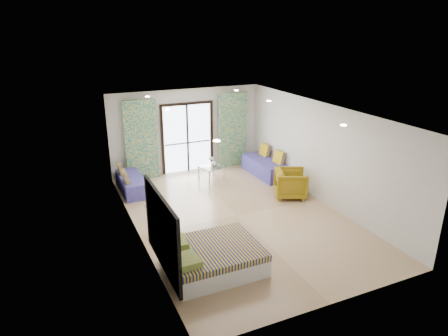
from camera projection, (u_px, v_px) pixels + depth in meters
name	position (u px, v px, depth m)	size (l,w,h in m)	color
floor	(237.00, 216.00, 10.17)	(5.00, 7.50, 0.01)	#9F805F
ceiling	(238.00, 111.00, 9.26)	(5.00, 7.50, 0.01)	silver
wall_back	(187.00, 131.00, 12.93)	(5.00, 0.01, 2.70)	silver
wall_front	(338.00, 236.00, 6.50)	(5.00, 0.01, 2.70)	silver
wall_left	(135.00, 181.00, 8.75)	(0.01, 7.50, 2.70)	silver
wall_right	(321.00, 153.00, 10.68)	(0.01, 7.50, 2.70)	silver
balcony_door	(187.00, 134.00, 12.94)	(1.76, 0.08, 2.28)	black
balcony_rail	(188.00, 143.00, 13.05)	(1.52, 0.03, 0.04)	#595451
curtain_left	(141.00, 140.00, 12.22)	(1.00, 0.10, 2.50)	silver
curtain_right	(232.00, 130.00, 13.41)	(1.00, 0.10, 2.50)	silver
downlight_a	(217.00, 141.00, 7.01)	(0.12, 0.12, 0.02)	#FFE0B2
downlight_b	(343.00, 125.00, 8.09)	(0.12, 0.12, 0.02)	#FFE0B2
downlight_c	(168.00, 109.00, 9.59)	(0.12, 0.12, 0.02)	#FFE0B2
downlight_d	(269.00, 101.00, 10.67)	(0.12, 0.12, 0.02)	#FFE0B2
downlight_e	(147.00, 97.00, 11.30)	(0.12, 0.12, 0.02)	#FFE0B2
downlight_f	(236.00, 90.00, 12.38)	(0.12, 0.12, 0.02)	#FFE0B2
headboard	(162.00, 232.00, 7.23)	(0.06, 2.10, 1.50)	black
switch_plate	(145.00, 205.00, 8.30)	(0.02, 0.10, 0.10)	silver
bed	(212.00, 257.00, 7.87)	(1.81, 1.47, 0.62)	silver
daybed_left	(131.00, 183.00, 11.58)	(0.65, 1.64, 0.80)	#443D93
daybed_right	(265.00, 167.00, 12.86)	(0.76, 1.85, 0.90)	#443D93
coffee_table	(211.00, 168.00, 12.46)	(0.79, 0.79, 0.75)	silver
vase	(213.00, 163.00, 12.45)	(0.19, 0.19, 0.19)	white
armchair	(291.00, 182.00, 11.18)	(0.84, 0.78, 0.86)	olive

